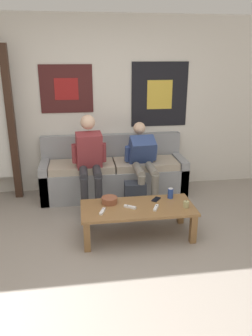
{
  "coord_description": "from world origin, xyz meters",
  "views": [
    {
      "loc": [
        -0.29,
        -2.57,
        2.01
      ],
      "look_at": [
        0.25,
        1.19,
        0.69
      ],
      "focal_mm": 35.0,
      "sensor_mm": 36.0,
      "label": 1
    }
  ],
  "objects_px": {
    "coffee_table": "(138,211)",
    "person_seated_teen": "(143,161)",
    "person_seated_adult": "(90,159)",
    "ceramic_bowl": "(109,200)",
    "game_controller_far_center": "(156,208)",
    "game_controller_near_right": "(102,211)",
    "game_controller_near_left": "(130,207)",
    "drink_can_blue": "(170,193)",
    "couch": "(114,175)",
    "backpack": "(135,199)",
    "cell_phone": "(156,199)",
    "pillar_candle": "(186,204)"
  },
  "relations": [
    {
      "from": "coffee_table",
      "to": "person_seated_adult",
      "type": "distance_m",
      "value": 1.09
    },
    {
      "from": "ceramic_bowl",
      "to": "game_controller_near_right",
      "type": "distance_m",
      "value": 0.24
    },
    {
      "from": "ceramic_bowl",
      "to": "person_seated_adult",
      "type": "bearing_deg",
      "value": 104.26
    },
    {
      "from": "pillar_candle",
      "to": "game_controller_far_center",
      "type": "height_order",
      "value": "pillar_candle"
    },
    {
      "from": "ceramic_bowl",
      "to": "game_controller_far_center",
      "type": "xyz_separation_m",
      "value": [
        0.5,
        -0.22,
        -0.03
      ]
    },
    {
      "from": "person_seated_adult",
      "to": "game_controller_near_right",
      "type": "height_order",
      "value": "person_seated_adult"
    },
    {
      "from": "person_seated_adult",
      "to": "ceramic_bowl",
      "type": "relative_size",
      "value": 6.65
    },
    {
      "from": "backpack",
      "to": "pillar_candle",
      "type": "bearing_deg",
      "value": -55.43
    },
    {
      "from": "game_controller_far_center",
      "to": "cell_phone",
      "type": "xyz_separation_m",
      "value": [
        0.06,
        0.23,
        -0.01
      ]
    },
    {
      "from": "couch",
      "to": "cell_phone",
      "type": "distance_m",
      "value": 1.17
    },
    {
      "from": "couch",
      "to": "person_seated_teen",
      "type": "distance_m",
      "value": 0.59
    },
    {
      "from": "person_seated_adult",
      "to": "pillar_candle",
      "type": "relative_size",
      "value": 14.7
    },
    {
      "from": "game_controller_near_right",
      "to": "game_controller_far_center",
      "type": "relative_size",
      "value": 1.01
    },
    {
      "from": "person_seated_adult",
      "to": "backpack",
      "type": "distance_m",
      "value": 0.81
    },
    {
      "from": "coffee_table",
      "to": "drink_can_blue",
      "type": "relative_size",
      "value": 10.39
    },
    {
      "from": "person_seated_teen",
      "to": "game_controller_far_center",
      "type": "relative_size",
      "value": 7.57
    },
    {
      "from": "backpack",
      "to": "game_controller_near_right",
      "type": "height_order",
      "value": "backpack"
    },
    {
      "from": "game_controller_near_right",
      "to": "game_controller_far_center",
      "type": "xyz_separation_m",
      "value": [
        0.6,
        0.0,
        0.0
      ]
    },
    {
      "from": "pillar_candle",
      "to": "game_controller_far_center",
      "type": "distance_m",
      "value": 0.35
    },
    {
      "from": "backpack",
      "to": "pillar_candle",
      "type": "height_order",
      "value": "pillar_candle"
    },
    {
      "from": "coffee_table",
      "to": "person_seated_teen",
      "type": "height_order",
      "value": "person_seated_teen"
    },
    {
      "from": "backpack",
      "to": "drink_can_blue",
      "type": "height_order",
      "value": "drink_can_blue"
    },
    {
      "from": "game_controller_near_left",
      "to": "person_seated_adult",
      "type": "bearing_deg",
      "value": 114.27
    },
    {
      "from": "ceramic_bowl",
      "to": "couch",
      "type": "bearing_deg",
      "value": 81.39
    },
    {
      "from": "drink_can_blue",
      "to": "ceramic_bowl",
      "type": "bearing_deg",
      "value": -176.92
    },
    {
      "from": "game_controller_near_left",
      "to": "game_controller_near_right",
      "type": "relative_size",
      "value": 0.94
    },
    {
      "from": "couch",
      "to": "game_controller_far_center",
      "type": "relative_size",
      "value": 14.55
    },
    {
      "from": "game_controller_near_left",
      "to": "cell_phone",
      "type": "relative_size",
      "value": 0.93
    },
    {
      "from": "couch",
      "to": "cell_phone",
      "type": "relative_size",
      "value": 14.23
    },
    {
      "from": "game_controller_near_right",
      "to": "cell_phone",
      "type": "height_order",
      "value": "game_controller_near_right"
    },
    {
      "from": "couch",
      "to": "person_seated_teen",
      "type": "xyz_separation_m",
      "value": [
        0.38,
        -0.33,
        0.31
      ]
    },
    {
      "from": "person_seated_adult",
      "to": "ceramic_bowl",
      "type": "distance_m",
      "value": 0.82
    },
    {
      "from": "coffee_table",
      "to": "pillar_candle",
      "type": "relative_size",
      "value": 15.15
    },
    {
      "from": "game_controller_far_center",
      "to": "game_controller_near_right",
      "type": "bearing_deg",
      "value": -179.74
    },
    {
      "from": "ceramic_bowl",
      "to": "drink_can_blue",
      "type": "distance_m",
      "value": 0.74
    },
    {
      "from": "coffee_table",
      "to": "pillar_candle",
      "type": "bearing_deg",
      "value": -9.87
    },
    {
      "from": "game_controller_near_right",
      "to": "person_seated_adult",
      "type": "bearing_deg",
      "value": 95.41
    },
    {
      "from": "coffee_table",
      "to": "person_seated_adult",
      "type": "height_order",
      "value": "person_seated_adult"
    },
    {
      "from": "game_controller_near_right",
      "to": "game_controller_far_center",
      "type": "height_order",
      "value": "same"
    },
    {
      "from": "backpack",
      "to": "drink_can_blue",
      "type": "xyz_separation_m",
      "value": [
        0.36,
        -0.41,
        0.23
      ]
    },
    {
      "from": "game_controller_near_left",
      "to": "game_controller_far_center",
      "type": "relative_size",
      "value": 0.95
    },
    {
      "from": "drink_can_blue",
      "to": "cell_phone",
      "type": "bearing_deg",
      "value": -172.13
    },
    {
      "from": "pillar_candle",
      "to": "game_controller_near_right",
      "type": "distance_m",
      "value": 0.95
    },
    {
      "from": "backpack",
      "to": "ceramic_bowl",
      "type": "xyz_separation_m",
      "value": [
        -0.38,
        -0.44,
        0.21
      ]
    },
    {
      "from": "couch",
      "to": "person_seated_teen",
      "type": "height_order",
      "value": "person_seated_teen"
    },
    {
      "from": "person_seated_adult",
      "to": "person_seated_teen",
      "type": "height_order",
      "value": "person_seated_adult"
    },
    {
      "from": "person_seated_adult",
      "to": "cell_phone",
      "type": "height_order",
      "value": "person_seated_adult"
    },
    {
      "from": "coffee_table",
      "to": "game_controller_near_left",
      "type": "bearing_deg",
      "value": -169.33
    },
    {
      "from": "ceramic_bowl",
      "to": "pillar_candle",
      "type": "relative_size",
      "value": 2.21
    },
    {
      "from": "game_controller_near_left",
      "to": "backpack",
      "type": "bearing_deg",
      "value": 74.83
    }
  ]
}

